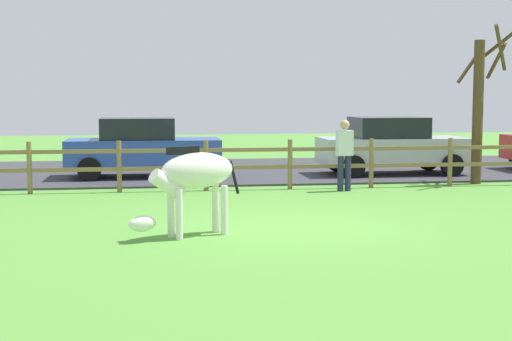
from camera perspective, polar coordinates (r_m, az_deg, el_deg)
name	(u,v)px	position (r m, az deg, el deg)	size (l,w,h in m)	color
ground_plane	(296,227)	(12.61, 3.08, -4.29)	(60.00, 60.00, 0.00)	#549338
parking_asphalt	(233,170)	(21.72, -1.77, 0.01)	(28.00, 7.40, 0.05)	#38383D
paddock_fence	(248,161)	(17.40, -0.59, 0.71)	(21.85, 0.11, 1.17)	olive
bare_tree	(480,104)	(19.36, 16.69, 4.89)	(1.24, 1.53, 3.88)	#513A23
zebra	(193,177)	(11.65, -4.84, -0.53)	(1.81, 1.06, 1.41)	white
parked_car_silver	(392,145)	(20.77, 10.31, 1.92)	(4.00, 1.89, 1.56)	#B7BABF
parked_car_blue	(142,147)	(19.97, -8.67, 1.79)	(4.00, 1.88, 1.56)	#2D4CAD
visitor_near_fence	(344,152)	(17.28, 6.76, 1.43)	(0.37, 0.24, 1.64)	#232847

